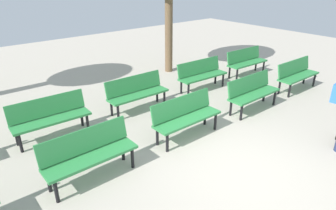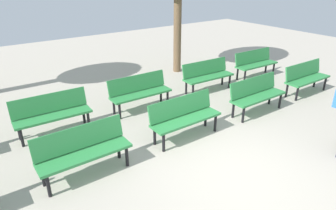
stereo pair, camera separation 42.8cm
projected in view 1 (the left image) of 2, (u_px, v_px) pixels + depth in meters
The scene contains 9 objects.
ground_plane at pixel (243, 170), 5.40m from camera, with size 26.14×26.14×0.00m, color #B2A899.
bench_r0_c1 at pixel (89, 152), 5.03m from camera, with size 1.61×0.50×0.87m.
bench_r0_c2 at pixel (186, 115), 6.33m from camera, with size 1.60×0.49×0.87m.
bench_r0_c3 at pixel (252, 91), 7.56m from camera, with size 1.60×0.48×0.87m.
bench_r0_c4 at pixel (297, 73), 8.84m from camera, with size 1.60×0.49×0.87m.
bench_r1_c1 at pixel (50, 116), 6.29m from camera, with size 1.61×0.53×0.87m.
bench_r1_c2 at pixel (137, 91), 7.54m from camera, with size 1.60×0.50×0.87m.
bench_r1_c3 at pixel (201, 73), 8.85m from camera, with size 1.62×0.54×0.87m.
bench_r1_c4 at pixel (246, 60), 10.09m from camera, with size 1.61×0.53×0.87m.
Camera 1 is at (-3.85, -2.56, 3.31)m, focal length 31.97 mm.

